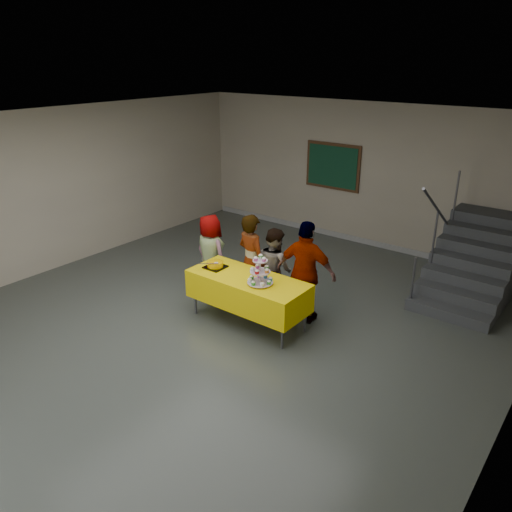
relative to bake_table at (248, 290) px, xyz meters
The scene contains 10 objects.
room_shell 1.75m from the bake_table, 113.08° to the right, with size 10.00×10.04×3.02m.
bake_table is the anchor object (origin of this frame).
cupcake_stand 0.48m from the bake_table, 14.66° to the right, with size 0.38×0.38×0.44m.
bear_cake 0.69m from the bake_table, behind, with size 0.32×0.36×0.12m.
schoolchild_a 1.32m from the bake_table, 157.44° to the left, with size 0.67×0.44×1.38m, color slate.
schoolchild_b 0.64m from the bake_table, 122.76° to the left, with size 0.57×0.38×1.57m, color slate.
schoolchild_c 0.72m from the bake_table, 91.32° to the left, with size 0.65×0.51×1.35m, color slate.
schoolchild_d 0.92m from the bake_table, 42.84° to the left, with size 0.95×0.40×1.62m, color slate.
staircase 4.18m from the bake_table, 54.88° to the left, with size 1.30×2.40×2.04m.
noticeboard 4.49m from the bake_table, 103.42° to the left, with size 1.30×0.05×1.00m.
Camera 1 is at (4.54, -4.59, 3.88)m, focal length 35.00 mm.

